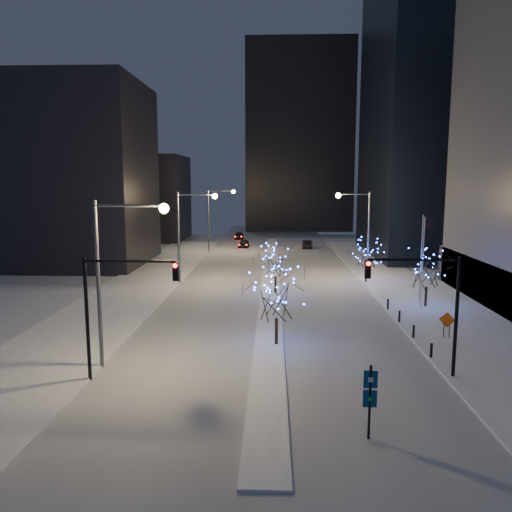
{
  "coord_description": "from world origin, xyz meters",
  "views": [
    {
      "loc": [
        0.27,
        -26.37,
        11.04
      ],
      "look_at": [
        -1.16,
        14.27,
        5.0
      ],
      "focal_mm": 35.0,
      "sensor_mm": 36.0,
      "label": 1
    }
  ],
  "objects_px": {
    "traffic_signal_west": "(114,298)",
    "wayfinding_sign": "(370,394)",
    "car_near": "(244,244)",
    "holiday_tree_plaza_near": "(427,270)",
    "street_lamp_w_far": "(215,211)",
    "street_lamp_east": "(361,223)",
    "traffic_signal_east": "(429,296)",
    "holiday_tree_median_far": "(276,262)",
    "holiday_tree_plaza_far": "(367,254)",
    "car_mid": "(308,244)",
    "car_far": "(239,236)",
    "construction_sign": "(447,322)",
    "holiday_tree_median_near": "(277,296)",
    "street_lamp_w_near": "(115,261)",
    "street_lamp_w_mid": "(188,225)"
  },
  "relations": [
    {
      "from": "car_far",
      "to": "holiday_tree_plaza_near",
      "type": "relative_size",
      "value": 0.86
    },
    {
      "from": "street_lamp_w_mid",
      "to": "traffic_signal_west",
      "type": "height_order",
      "value": "street_lamp_w_mid"
    },
    {
      "from": "car_near",
      "to": "holiday_tree_plaza_near",
      "type": "height_order",
      "value": "holiday_tree_plaza_near"
    },
    {
      "from": "car_mid",
      "to": "holiday_tree_plaza_far",
      "type": "xyz_separation_m",
      "value": [
        4.44,
        -29.48,
        2.58
      ]
    },
    {
      "from": "street_lamp_east",
      "to": "holiday_tree_plaza_near",
      "type": "relative_size",
      "value": 1.96
    },
    {
      "from": "street_lamp_east",
      "to": "traffic_signal_west",
      "type": "relative_size",
      "value": 1.43
    },
    {
      "from": "traffic_signal_east",
      "to": "construction_sign",
      "type": "relative_size",
      "value": 3.83
    },
    {
      "from": "traffic_signal_east",
      "to": "wayfinding_sign",
      "type": "height_order",
      "value": "traffic_signal_east"
    },
    {
      "from": "car_mid",
      "to": "street_lamp_w_near",
      "type": "bearing_deg",
      "value": 83.6
    },
    {
      "from": "traffic_signal_west",
      "to": "wayfinding_sign",
      "type": "bearing_deg",
      "value": -24.97
    },
    {
      "from": "wayfinding_sign",
      "to": "street_lamp_east",
      "type": "bearing_deg",
      "value": 82.76
    },
    {
      "from": "street_lamp_w_mid",
      "to": "street_lamp_w_far",
      "type": "bearing_deg",
      "value": 90.0
    },
    {
      "from": "wayfinding_sign",
      "to": "street_lamp_w_near",
      "type": "bearing_deg",
      "value": 150.79
    },
    {
      "from": "traffic_signal_west",
      "to": "holiday_tree_median_far",
      "type": "xyz_separation_m",
      "value": [
        8.94,
        22.13,
        -1.55
      ]
    },
    {
      "from": "street_lamp_w_far",
      "to": "wayfinding_sign",
      "type": "relative_size",
      "value": 2.99
    },
    {
      "from": "street_lamp_w_near",
      "to": "wayfinding_sign",
      "type": "relative_size",
      "value": 2.99
    },
    {
      "from": "holiday_tree_plaza_near",
      "to": "construction_sign",
      "type": "bearing_deg",
      "value": -97.75
    },
    {
      "from": "street_lamp_w_near",
      "to": "street_lamp_w_far",
      "type": "distance_m",
      "value": 50.0
    },
    {
      "from": "holiday_tree_median_far",
      "to": "wayfinding_sign",
      "type": "bearing_deg",
      "value": -82.03
    },
    {
      "from": "street_lamp_w_near",
      "to": "holiday_tree_median_far",
      "type": "bearing_deg",
      "value": 64.88
    },
    {
      "from": "street_lamp_w_far",
      "to": "holiday_tree_plaza_near",
      "type": "distance_m",
      "value": 41.7
    },
    {
      "from": "street_lamp_w_far",
      "to": "holiday_tree_plaza_near",
      "type": "bearing_deg",
      "value": -56.9
    },
    {
      "from": "street_lamp_east",
      "to": "wayfinding_sign",
      "type": "bearing_deg",
      "value": -98.91
    },
    {
      "from": "traffic_signal_east",
      "to": "construction_sign",
      "type": "bearing_deg",
      "value": 63.26
    },
    {
      "from": "car_near",
      "to": "holiday_tree_median_near",
      "type": "bearing_deg",
      "value": -80.04
    },
    {
      "from": "car_near",
      "to": "car_mid",
      "type": "distance_m",
      "value": 10.87
    },
    {
      "from": "street_lamp_w_mid",
      "to": "traffic_signal_east",
      "type": "distance_m",
      "value": 31.6
    },
    {
      "from": "traffic_signal_west",
      "to": "car_far",
      "type": "height_order",
      "value": "traffic_signal_west"
    },
    {
      "from": "street_lamp_w_near",
      "to": "traffic_signal_west",
      "type": "bearing_deg",
      "value": -76.04
    },
    {
      "from": "traffic_signal_east",
      "to": "wayfinding_sign",
      "type": "distance_m",
      "value": 8.75
    },
    {
      "from": "holiday_tree_median_near",
      "to": "holiday_tree_plaza_near",
      "type": "xyz_separation_m",
      "value": [
        13.27,
        10.88,
        -0.06
      ]
    },
    {
      "from": "traffic_signal_west",
      "to": "car_mid",
      "type": "bearing_deg",
      "value": 75.85
    },
    {
      "from": "traffic_signal_west",
      "to": "car_near",
      "type": "xyz_separation_m",
      "value": [
        3.63,
        57.9,
        -4.11
      ]
    },
    {
      "from": "street_lamp_w_far",
      "to": "traffic_signal_east",
      "type": "relative_size",
      "value": 1.43
    },
    {
      "from": "traffic_signal_east",
      "to": "holiday_tree_plaza_near",
      "type": "bearing_deg",
      "value": 73.35
    },
    {
      "from": "car_near",
      "to": "holiday_tree_plaza_far",
      "type": "bearing_deg",
      "value": -58.79
    },
    {
      "from": "car_near",
      "to": "street_lamp_w_mid",
      "type": "bearing_deg",
      "value": -93.53
    },
    {
      "from": "holiday_tree_plaza_far",
      "to": "wayfinding_sign",
      "type": "height_order",
      "value": "holiday_tree_plaza_far"
    },
    {
      "from": "street_lamp_w_far",
      "to": "holiday_tree_median_near",
      "type": "relative_size",
      "value": 1.87
    },
    {
      "from": "street_lamp_w_near",
      "to": "car_far",
      "type": "bearing_deg",
      "value": 87.92
    },
    {
      "from": "street_lamp_w_mid",
      "to": "traffic_signal_west",
      "type": "distance_m",
      "value": 27.06
    },
    {
      "from": "street_lamp_w_far",
      "to": "holiday_tree_median_near",
      "type": "height_order",
      "value": "street_lamp_w_far"
    },
    {
      "from": "car_far",
      "to": "holiday_tree_plaza_near",
      "type": "height_order",
      "value": "holiday_tree_plaza_near"
    },
    {
      "from": "holiday_tree_plaza_far",
      "to": "street_lamp_w_mid",
      "type": "bearing_deg",
      "value": -177.0
    },
    {
      "from": "street_lamp_w_near",
      "to": "holiday_tree_plaza_far",
      "type": "relative_size",
      "value": 2.06
    },
    {
      "from": "street_lamp_w_far",
      "to": "traffic_signal_west",
      "type": "relative_size",
      "value": 1.43
    },
    {
      "from": "wayfinding_sign",
      "to": "car_near",
      "type": "bearing_deg",
      "value": 99.91
    },
    {
      "from": "street_lamp_w_near",
      "to": "street_lamp_east",
      "type": "distance_m",
      "value": 33.85
    },
    {
      "from": "holiday_tree_plaza_near",
      "to": "traffic_signal_east",
      "type": "bearing_deg",
      "value": -106.65
    },
    {
      "from": "street_lamp_w_far",
      "to": "street_lamp_east",
      "type": "distance_m",
      "value": 29.08
    }
  ]
}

